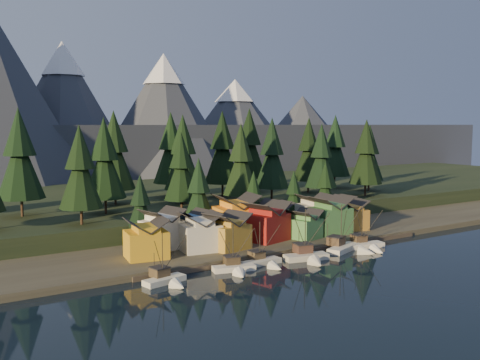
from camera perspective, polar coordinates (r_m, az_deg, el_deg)
ground at (r=115.19m, az=10.63°, el=-9.38°), size 500.00×500.00×0.00m
shore_strip at (r=145.92m, az=-0.20°, el=-5.71°), size 400.00×50.00×1.50m
hillside at (r=189.08m, az=-8.32°, el=-2.40°), size 420.00×100.00×6.00m
dock at (r=127.20m, az=5.51°, el=-7.61°), size 80.00×4.00×1.00m
mountain_ridge at (r=303.16m, az=-18.77°, el=4.85°), size 560.00×190.00×90.00m
boat_0 at (r=103.81m, az=-7.76°, el=-9.82°), size 9.06×9.60×10.87m
boat_1 at (r=111.02m, az=-0.51°, el=-8.76°), size 9.51×9.99×10.79m
boat_2 at (r=116.07m, az=2.63°, el=-8.19°), size 9.73×10.50×10.41m
boat_3 at (r=120.54m, az=7.33°, el=-7.40°), size 10.78×11.40×12.79m
boat_4 at (r=130.74m, az=11.50°, el=-6.50°), size 11.82×12.29×12.62m
boat_5 at (r=134.66m, az=13.35°, el=-6.31°), size 11.31×12.01×11.36m
house_front_0 at (r=117.57m, az=-9.99°, el=-6.04°), size 9.76×9.36×8.58m
house_front_1 at (r=122.65m, az=-4.29°, el=-5.42°), size 9.62×9.33×8.76m
house_front_2 at (r=124.28m, az=-1.38°, el=-5.35°), size 10.12×10.17×8.37m
house_front_3 at (r=133.17m, az=2.79°, el=-4.30°), size 11.44×11.12×9.66m
house_front_4 at (r=136.74m, az=6.84°, el=-4.61°), size 8.64×9.06×7.23m
house_front_5 at (r=143.65m, az=9.62°, el=-3.61°), size 9.84×9.07×9.71m
house_front_6 at (r=149.94m, az=11.64°, el=-3.56°), size 9.60×9.25×8.18m
house_back_0 at (r=125.70m, az=-8.29°, el=-5.07°), size 9.99×9.73×9.25m
house_back_1 at (r=129.70m, az=-5.09°, el=-4.95°), size 8.04×8.12×8.15m
house_back_2 at (r=136.67m, az=-0.42°, el=-3.74°), size 11.64×10.93×10.94m
house_back_3 at (r=143.98m, az=3.87°, el=-3.88°), size 8.52×7.74×8.03m
house_back_4 at (r=150.40m, az=7.97°, el=-3.24°), size 9.75×9.47×9.31m
house_back_5 at (r=157.17m, az=10.55°, el=-3.10°), size 7.45×7.54×8.21m
tree_hill_1 at (r=151.39m, az=-22.43°, el=2.27°), size 12.34×12.34×28.74m
tree_hill_2 at (r=134.31m, az=-16.68°, el=1.01°), size 10.43×10.43×24.30m
tree_hill_3 at (r=148.59m, az=-14.25°, el=1.95°), size 11.27×11.27×26.25m
tree_hill_4 at (r=165.26m, az=-13.25°, el=2.79°), size 12.24×12.24×28.52m
tree_hill_5 at (r=146.28m, az=-6.28°, el=1.19°), size 9.59×9.59×22.35m
tree_hill_6 at (r=163.04m, az=-6.09°, el=2.64°), size 11.72×11.72×27.31m
tree_hill_7 at (r=153.25m, az=0.10°, el=1.92°), size 10.59×10.59×24.66m
tree_hill_8 at (r=177.72m, az=-1.89°, el=3.21°), size 12.38×12.38×28.85m
tree_hill_9 at (r=167.95m, az=3.42°, el=2.60°), size 11.36×11.36×26.47m
tree_hill_10 at (r=192.94m, az=1.00°, el=3.64°), size 12.93×12.93×30.13m
tree_hill_11 at (r=174.06m, az=8.67°, el=2.31°), size 10.52×10.52×24.51m
tree_hill_12 at (r=191.33m, az=7.33°, el=3.02°), size 11.48×11.48×26.75m
tree_hill_13 at (r=184.92m, az=13.29°, el=2.69°), size 11.18×11.18×26.05m
tree_hill_14 at (r=207.65m, az=10.10°, el=3.39°), size 12.00×12.00×27.96m
tree_hill_15 at (r=180.04m, az=-7.36°, el=3.14°), size 12.22×12.22×28.46m
tree_hill_17 at (r=200.53m, az=13.64°, el=2.63°), size 10.38×10.38×24.17m
tree_shore_0 at (r=131.60m, az=-10.58°, el=-2.70°), size 7.23×7.23×16.83m
tree_shore_1 at (r=138.01m, az=-4.42°, el=-1.41°), size 8.73×8.73×20.34m
tree_shore_2 at (r=146.99m, az=1.45°, el=-1.85°), size 6.92×6.92×16.12m
tree_shore_3 at (r=155.21m, az=5.75°, el=-1.57°), size 6.69×6.69×15.59m
tree_shore_4 at (r=162.71m, az=9.08°, el=-0.85°), size 7.61×7.61×17.73m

